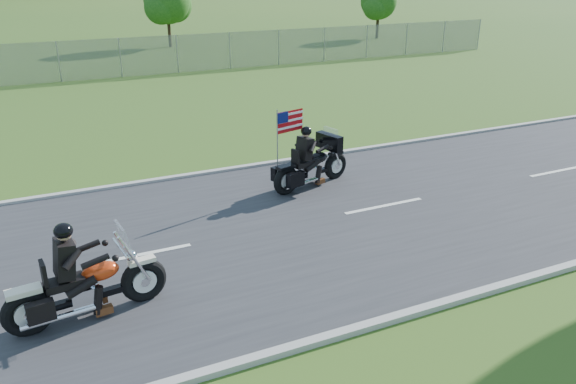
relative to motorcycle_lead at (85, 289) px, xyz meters
name	(u,v)px	position (x,y,z in m)	size (l,w,h in m)	color
ground	(230,238)	(3.17, 1.80, -0.58)	(420.00, 420.00, 0.00)	#274A17
road	(230,238)	(3.17, 1.80, -0.56)	(120.00, 8.00, 0.04)	#28282B
curb_north	(182,177)	(3.17, 5.85, -0.53)	(120.00, 0.18, 0.12)	#9E9B93
curb_south	(315,342)	(3.17, -2.25, -0.53)	(120.00, 0.18, 0.12)	#9E9B93
tree_fence_near	(168,3)	(9.22, 31.83, 2.39)	(3.52, 3.28, 4.75)	#382316
tree_fence_far	(379,3)	(25.21, 29.83, 2.06)	(3.08, 2.87, 4.20)	#382316
motorcycle_lead	(85,289)	(0.00, 0.00, 0.00)	(2.73, 0.87, 1.84)	black
motorcycle_follow	(311,166)	(6.16, 3.78, 0.01)	(2.52, 1.15, 2.14)	black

